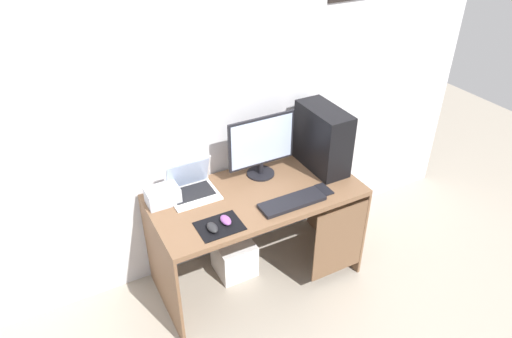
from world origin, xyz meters
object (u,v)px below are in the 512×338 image
keyboard (292,202)px  mouse_right (212,228)px  subwoofer (234,257)px  monitor (261,146)px  mouse_left (226,220)px  pc_tower (323,138)px  projector (163,196)px  laptop (191,187)px  cell_phone (324,189)px

keyboard → mouse_right: mouse_right is taller
subwoofer → monitor: bearing=13.2°
mouse_left → pc_tower: bearing=17.0°
projector → subwoofer: (0.44, -0.07, -0.65)m
monitor → laptop: 0.52m
pc_tower → mouse_left: pc_tower is taller
keyboard → subwoofer: keyboard is taller
laptop → cell_phone: laptop is taller
projector → mouse_right: projector is taller
subwoofer → keyboard: bearing=-50.4°
cell_phone → pc_tower: bearing=60.2°
mouse_left → subwoofer: mouse_left is taller
projector → mouse_right: (0.16, -0.39, -0.03)m
laptop → cell_phone: (0.76, -0.37, -0.04)m
mouse_right → monitor: bearing=35.9°
subwoofer → mouse_left: bearing=-121.4°
keyboard → subwoofer: size_ratio=1.61×
laptop → subwoofer: bearing=-17.3°
laptop → mouse_right: size_ratio=3.13×
monitor → subwoofer: 0.86m
mouse_right → cell_phone: (0.79, 0.03, -0.02)m
mouse_left → subwoofer: (0.18, 0.29, -0.62)m
pc_tower → laptop: (-0.91, 0.11, -0.17)m
keyboard → mouse_right: 0.53m
keyboard → cell_phone: keyboard is taller
monitor → keyboard: bearing=-87.9°
pc_tower → projector: pc_tower is taller
monitor → laptop: (-0.49, 0.02, -0.18)m
mouse_left → cell_phone: 0.70m
pc_tower → cell_phone: size_ratio=3.35×
pc_tower → laptop: pc_tower is taller
laptop → mouse_right: (-0.03, -0.40, -0.02)m
monitor → projector: size_ratio=2.34×
laptop → pc_tower: bearing=-7.2°
mouse_left → subwoofer: bearing=58.6°
monitor → pc_tower: bearing=-13.0°
mouse_left → cell_phone: size_ratio=0.74×
pc_tower → mouse_right: pc_tower is taller
mouse_left → monitor: bearing=39.6°
laptop → keyboard: size_ratio=0.71×
laptop → projector: laptop is taller
mouse_right → cell_phone: size_ratio=0.74×
pc_tower → monitor: bearing=167.0°
keyboard → cell_phone: size_ratio=3.23×
pc_tower → cell_phone: (-0.14, -0.25, -0.21)m
pc_tower → mouse_right: (-0.94, -0.28, -0.20)m
laptop → mouse_left: size_ratio=3.13×
keyboard → cell_phone: bearing=5.6°
laptop → cell_phone: 0.85m
monitor → subwoofer: size_ratio=1.79×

